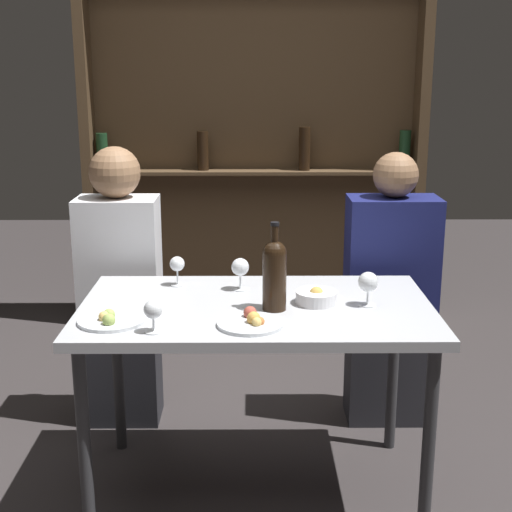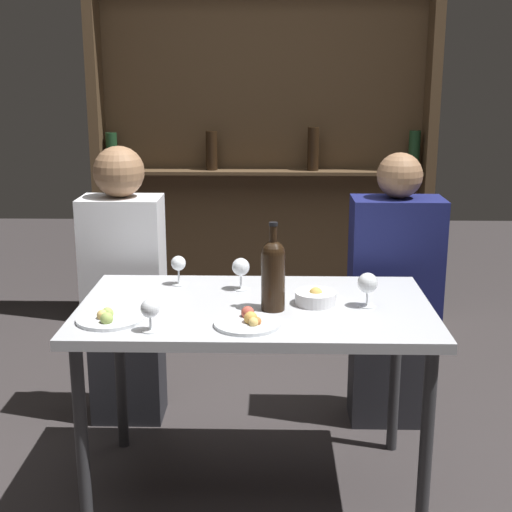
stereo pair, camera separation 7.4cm
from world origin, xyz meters
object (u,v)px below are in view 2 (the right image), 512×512
wine_glass_0 (150,310)px  wine_glass_1 (178,265)px  food_plate_0 (248,322)px  seated_person_left (125,292)px  snack_bowl (316,298)px  wine_glass_2 (241,268)px  wine_glass_3 (368,284)px  wine_bottle (273,272)px  food_plate_1 (109,318)px  seated_person_right (393,300)px

wine_glass_0 → wine_glass_1: 0.51m
food_plate_0 → seated_person_left: 0.98m
snack_bowl → wine_glass_0: bearing=-152.4°
wine_glass_2 → wine_glass_3: 0.49m
seated_person_left → wine_glass_3: bearing=-30.7°
snack_bowl → wine_glass_2: bearing=148.7°
wine_bottle → seated_person_left: bearing=136.2°
wine_glass_1 → snack_bowl: size_ratio=0.78×
food_plate_0 → wine_glass_3: bearing=25.8°
food_plate_1 → snack_bowl: (0.70, 0.19, 0.01)m
food_plate_1 → snack_bowl: size_ratio=1.53×
snack_bowl → seated_person_right: (0.38, 0.56, -0.19)m
wine_glass_0 → wine_glass_3: bearing=19.8°
wine_bottle → wine_glass_3: 0.34m
snack_bowl → seated_person_right: size_ratio=0.12×
wine_glass_1 → wine_glass_2: (0.24, -0.06, 0.01)m
wine_glass_0 → snack_bowl: bearing=27.6°
wine_bottle → food_plate_1: bearing=-166.5°
wine_glass_0 → seated_person_left: (-0.26, 0.84, -0.21)m
wine_glass_1 → wine_glass_2: wine_glass_2 is taller
snack_bowl → wine_bottle: bearing=-157.2°
seated_person_left → wine_glass_0: bearing=-72.8°
wine_glass_1 → food_plate_0: bearing=-57.5°
wine_glass_1 → food_plate_0: 0.53m
seated_person_left → seated_person_right: bearing=0.0°
wine_glass_2 → food_plate_0: bearing=-84.0°
wine_glass_2 → seated_person_right: 0.80m
food_plate_1 → seated_person_right: bearing=35.2°
wine_glass_1 → wine_glass_2: 0.25m
wine_bottle → wine_glass_1: wine_bottle is taller
wine_glass_3 → seated_person_right: (0.20, 0.58, -0.25)m
wine_bottle → wine_glass_3: bearing=6.9°
wine_glass_2 → wine_glass_3: size_ratio=1.00×
wine_glass_2 → food_plate_0: size_ratio=0.56×
wine_glass_2 → wine_glass_0: bearing=-120.8°
wine_glass_0 → seated_person_left: seated_person_left is taller
wine_glass_0 → seated_person_right: seated_person_right is taller
wine_glass_0 → food_plate_0: 0.32m
wine_glass_1 → seated_person_left: seated_person_left is taller
wine_glass_2 → seated_person_right: size_ratio=0.10×
food_plate_1 → snack_bowl: snack_bowl is taller
wine_glass_0 → seated_person_left: 0.91m
seated_person_right → wine_glass_2: bearing=-148.7°
wine_bottle → food_plate_0: 0.22m
wine_glass_1 → seated_person_right: size_ratio=0.09×
wine_glass_1 → seated_person_left: size_ratio=0.09×
snack_bowl → seated_person_right: seated_person_right is taller
wine_glass_1 → seated_person_right: seated_person_right is taller
seated_person_right → snack_bowl: bearing=-123.8°
wine_glass_0 → wine_bottle: bearing=29.4°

